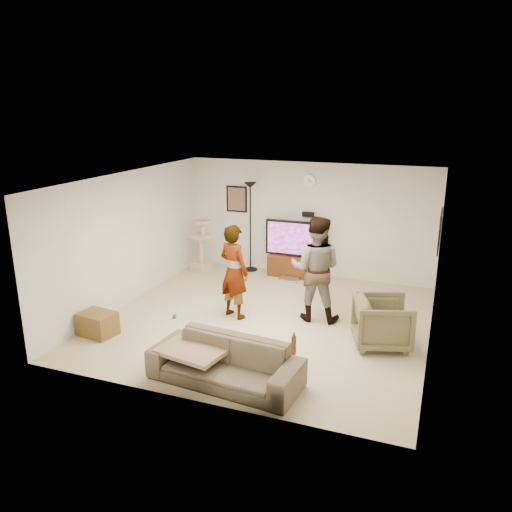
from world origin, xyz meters
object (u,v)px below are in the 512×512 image
(sofa, at_px, (225,362))
(armchair, at_px, (382,322))
(person_left, at_px, (234,272))
(person_right, at_px, (316,269))
(tv_stand, at_px, (294,266))
(floor_lamp, at_px, (250,227))
(tv, at_px, (295,238))
(beer_bottle, at_px, (294,345))
(cat_tree, at_px, (201,246))
(side_table, at_px, (98,324))

(sofa, bearing_deg, armchair, 51.23)
(person_left, relative_size, person_right, 0.91)
(tv_stand, bearing_deg, person_left, -97.92)
(floor_lamp, relative_size, person_left, 1.20)
(person_right, height_order, armchair, person_right)
(armchair, bearing_deg, floor_lamp, 31.82)
(tv, bearing_deg, sofa, -84.76)
(tv, xyz_separation_m, sofa, (0.43, -4.71, -0.55))
(tv_stand, relative_size, armchair, 1.30)
(person_right, relative_size, beer_bottle, 7.46)
(person_left, relative_size, armchair, 1.96)
(cat_tree, bearing_deg, armchair, -28.26)
(person_right, distance_m, sofa, 2.70)
(tv_stand, xyz_separation_m, armchair, (2.28, -2.80, 0.16))
(tv, xyz_separation_m, cat_tree, (-2.06, -0.47, -0.25))
(floor_lamp, bearing_deg, side_table, -105.02)
(side_table, bearing_deg, tv_stand, 61.96)
(tv, distance_m, person_right, 2.37)
(floor_lamp, bearing_deg, tv, -2.43)
(person_left, height_order, sofa, person_left)
(person_right, bearing_deg, beer_bottle, 93.61)
(armchair, bearing_deg, tv, 21.37)
(floor_lamp, height_order, sofa, floor_lamp)
(cat_tree, height_order, side_table, cat_tree)
(sofa, bearing_deg, floor_lamp, 112.72)
(floor_lamp, xyz_separation_m, cat_tree, (-0.99, -0.51, -0.40))
(beer_bottle, xyz_separation_m, side_table, (-3.56, 0.64, -0.54))
(floor_lamp, distance_m, person_right, 3.02)
(tv, distance_m, sofa, 4.76)
(beer_bottle, bearing_deg, armchair, 65.19)
(sofa, height_order, side_table, sofa)
(person_right, height_order, beer_bottle, person_right)
(tv_stand, bearing_deg, person_right, -64.62)
(floor_lamp, distance_m, armchair, 4.43)
(beer_bottle, bearing_deg, cat_tree, 129.16)
(person_right, height_order, side_table, person_right)
(person_left, xyz_separation_m, person_right, (1.37, 0.41, 0.09))
(person_left, relative_size, beer_bottle, 6.78)
(beer_bottle, bearing_deg, tv, 106.51)
(tv_stand, bearing_deg, cat_tree, -167.19)
(tv_stand, height_order, tv, tv)
(cat_tree, bearing_deg, person_right, -28.59)
(tv_stand, distance_m, sofa, 4.73)
(person_left, xyz_separation_m, beer_bottle, (1.75, -2.15, -0.11))
(cat_tree, xyz_separation_m, person_left, (1.70, -2.08, 0.23))
(person_left, bearing_deg, tv, -76.77)
(person_right, bearing_deg, armchair, 147.76)
(sofa, bearing_deg, side_table, 171.40)
(sofa, relative_size, armchair, 2.43)
(person_right, bearing_deg, side_table, 26.35)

